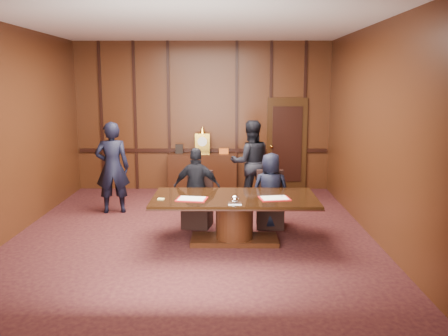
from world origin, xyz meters
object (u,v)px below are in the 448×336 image
Objects in this scene: conference_table at (234,212)px; witness_right at (251,162)px; signatory_right at (271,191)px; witness_left at (112,168)px; sideboard at (203,171)px; signatory_left at (197,188)px.

conference_table is 1.47× the size of witness_right.
witness_left is at bearing -11.35° from signatory_right.
witness_right reaches higher than signatory_right.
sideboard is 3.18m from signatory_right.
conference_table is 1.45× the size of witness_left.
witness_left reaches higher than signatory_right.
sideboard is 1.12× the size of signatory_left.
signatory_left is at bearing 6.81° from signatory_right.
witness_right is (1.07, -1.18, 0.40)m from sideboard.
conference_table is at bearing 57.72° from signatory_right.
conference_table is 3.00m from witness_left.
conference_table is at bearing -79.31° from sideboard.
sideboard is 2.89m from signatory_left.
signatory_right is (1.34, -2.88, 0.19)m from sideboard.
witness_right is (2.75, 0.71, -0.01)m from witness_left.
witness_left is 2.84m from witness_right.
witness_left reaches higher than sideboard.
conference_table is at bearing 73.45° from witness_right.
signatory_right is (0.65, 0.80, 0.16)m from conference_table.
signatory_left is 1.99m from witness_right.
signatory_right is 0.74× the size of witness_left.
witness_left is at bearing -24.91° from signatory_left.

